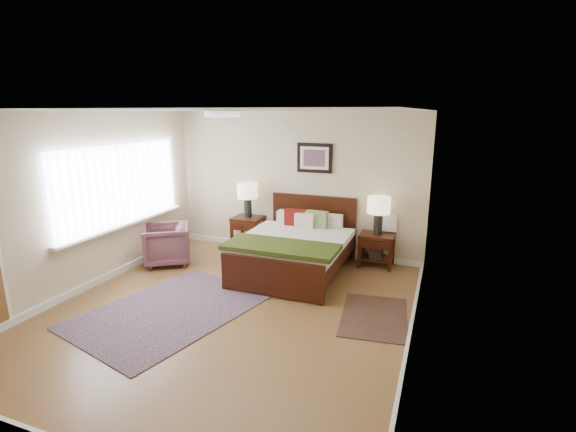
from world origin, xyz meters
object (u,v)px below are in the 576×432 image
Objects in this scene: bed at (296,243)px; nightstand_right at (377,247)px; lamp_right at (379,208)px; rug_persian at (171,310)px; nightstand_left at (248,224)px; armchair at (167,245)px; lamp_left at (248,193)px.

bed is 3.54× the size of nightstand_right.
lamp_right is 0.26× the size of rug_persian.
nightstand_right is at bearing -90.00° from lamp_right.
nightstand_left is at bearing -179.78° from nightstand_right.
armchair is at bearing 141.96° from rug_persian.
nightstand_right is 2.44m from lamp_left.
lamp_right is (2.33, 0.00, -0.08)m from lamp_left.
bed is 1.38m from nightstand_left.
rug_persian is at bearing -86.97° from nightstand_left.
nightstand_right is 0.24× the size of rug_persian.
bed is at bearing 66.24° from armchair.
nightstand_right is at bearing 0.22° from nightstand_left.
armchair is at bearing -130.85° from lamp_left.
nightstand_left is at bearing 107.37° from rug_persian.
lamp_left is (-2.33, 0.01, 0.72)m from nightstand_right.
bed is 3.22× the size of lamp_right.
armchair is (-3.30, -1.11, -0.01)m from nightstand_right.
bed is 3.22× the size of lamp_left.
nightstand_left is 1.03× the size of lamp_right.
bed reaches higher than armchair.
nightstand_right is 3.37m from rug_persian.
lamp_right is 3.51m from rug_persian.
rug_persian is at bearing 3.73° from armchair.
bed is at bearing -147.82° from nightstand_right.
armchair is (-0.97, -1.12, -0.73)m from lamp_left.
bed is at bearing -31.94° from lamp_left.
nightstand_right is at bearing 63.45° from rug_persian.
rug_persian is (-2.20, -2.55, -0.98)m from lamp_right.
bed reaches higher than rug_persian.
rug_persian is at bearing -130.75° from lamp_right.
nightstand_right reaches higher than rug_persian.
nightstand_right is 0.91× the size of lamp_right.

